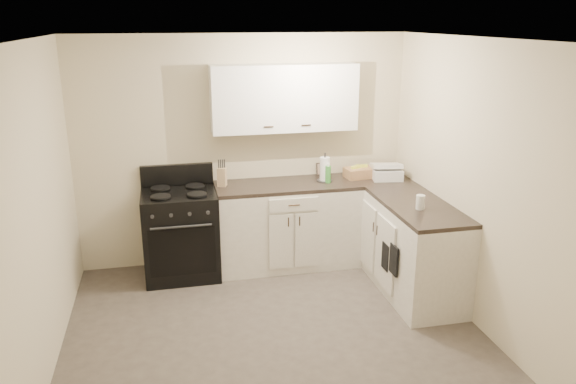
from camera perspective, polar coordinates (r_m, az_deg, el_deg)
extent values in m
plane|color=#473F38|center=(5.00, -1.14, -14.71)|extent=(3.60, 3.60, 0.00)
plane|color=white|center=(4.24, -1.35, 15.24)|extent=(3.60, 3.60, 0.00)
plane|color=beige|center=(6.18, -4.53, 4.15)|extent=(3.60, 0.00, 3.60)
plane|color=beige|center=(5.12, 18.95, 0.43)|extent=(0.00, 3.60, 3.60)
plane|color=beige|center=(4.50, -24.36, -2.48)|extent=(0.00, 3.60, 3.60)
plane|color=beige|center=(2.87, 6.01, -12.14)|extent=(3.60, 0.00, 3.60)
cube|color=silver|center=(6.20, -0.06, -3.48)|extent=(1.55, 0.60, 0.90)
cube|color=silver|center=(5.95, 11.52, -4.78)|extent=(0.60, 1.90, 0.90)
cube|color=black|center=(6.05, -0.06, 0.69)|extent=(1.55, 0.60, 0.04)
cube|color=black|center=(5.79, 11.80, -0.47)|extent=(0.60, 1.90, 0.04)
cube|color=white|center=(6.00, -0.38, 9.54)|extent=(1.55, 0.30, 0.70)
cube|color=black|center=(6.05, -10.81, -4.26)|extent=(0.77, 0.66, 0.93)
cube|color=tan|center=(5.97, -6.72, 1.53)|extent=(0.11, 0.11, 0.20)
cylinder|color=white|center=(6.12, 3.75, 2.33)|extent=(0.13, 0.13, 0.26)
cylinder|color=green|center=(6.07, 4.10, 1.80)|extent=(0.08, 0.08, 0.19)
cube|color=black|center=(6.38, 3.39, 2.37)|extent=(0.11, 0.04, 0.14)
cube|color=#AD7F51|center=(6.31, 7.30, 1.96)|extent=(0.34, 0.25, 0.11)
cube|color=white|center=(6.31, 9.97, 1.86)|extent=(0.37, 0.35, 0.12)
cylinder|color=silver|center=(5.37, 13.30, -1.01)|extent=(0.10, 0.10, 0.14)
cube|color=black|center=(5.35, 10.71, -6.79)|extent=(0.02, 0.16, 0.29)
cube|color=black|center=(5.54, 9.88, -6.49)|extent=(0.02, 0.15, 0.27)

